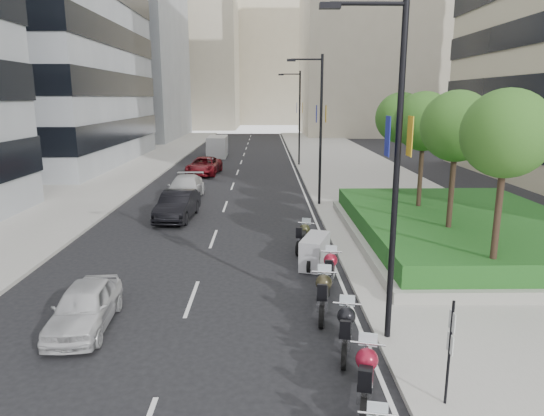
{
  "coord_description": "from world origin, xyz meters",
  "views": [
    {
      "loc": [
        0.95,
        -11.13,
        6.54
      ],
      "look_at": [
        1.25,
        8.76,
        2.0
      ],
      "focal_mm": 32.0,
      "sensor_mm": 36.0,
      "label": 1
    }
  ],
  "objects_px": {
    "motorcycle_4": "(330,270)",
    "motorcycle_1": "(366,377)",
    "motorcycle_5": "(315,251)",
    "delivery_van": "(217,147)",
    "lamp_post_1": "(318,123)",
    "car_c": "(185,188)",
    "lamp_post_0": "(391,158)",
    "motorcycle_3": "(323,295)",
    "motorcycle_2": "(346,330)",
    "lamp_post_2": "(298,113)",
    "car_d": "(204,166)",
    "car_b": "(178,205)",
    "motorcycle_6": "(303,237)",
    "parking_sign": "(450,348)",
    "car_a": "(85,306)"
  },
  "relations": [
    {
      "from": "parking_sign",
      "to": "motorcycle_5",
      "type": "xyz_separation_m",
      "value": [
        -1.88,
        9.11,
        -0.85
      ]
    },
    {
      "from": "motorcycle_5",
      "to": "car_b",
      "type": "relative_size",
      "value": 0.46
    },
    {
      "from": "parking_sign",
      "to": "car_d",
      "type": "xyz_separation_m",
      "value": [
        -9.14,
        32.81,
        -0.7
      ]
    },
    {
      "from": "lamp_post_2",
      "to": "car_a",
      "type": "distance_m",
      "value": 35.35
    },
    {
      "from": "car_c",
      "to": "delivery_van",
      "type": "distance_m",
      "value": 23.54
    },
    {
      "from": "car_b",
      "to": "car_c",
      "type": "distance_m",
      "value": 5.34
    },
    {
      "from": "lamp_post_1",
      "to": "motorcycle_6",
      "type": "relative_size",
      "value": 4.19
    },
    {
      "from": "lamp_post_2",
      "to": "car_a",
      "type": "height_order",
      "value": "lamp_post_2"
    },
    {
      "from": "lamp_post_0",
      "to": "lamp_post_1",
      "type": "xyz_separation_m",
      "value": [
        0.0,
        17.0,
        0.0
      ]
    },
    {
      "from": "motorcycle_4",
      "to": "parking_sign",
      "type": "bearing_deg",
      "value": -156.38
    },
    {
      "from": "motorcycle_1",
      "to": "motorcycle_4",
      "type": "distance_m",
      "value": 6.73
    },
    {
      "from": "lamp_post_2",
      "to": "delivery_van",
      "type": "relative_size",
      "value": 1.65
    },
    {
      "from": "lamp_post_0",
      "to": "lamp_post_2",
      "type": "height_order",
      "value": "same"
    },
    {
      "from": "motorcycle_3",
      "to": "lamp_post_0",
      "type": "bearing_deg",
      "value": -131.35
    },
    {
      "from": "motorcycle_3",
      "to": "motorcycle_6",
      "type": "relative_size",
      "value": 1.11
    },
    {
      "from": "car_d",
      "to": "lamp_post_0",
      "type": "bearing_deg",
      "value": -69.36
    },
    {
      "from": "lamp_post_0",
      "to": "car_a",
      "type": "xyz_separation_m",
      "value": [
        -8.42,
        0.95,
        -4.42
      ]
    },
    {
      "from": "lamp_post_2",
      "to": "motorcycle_2",
      "type": "bearing_deg",
      "value": -91.75
    },
    {
      "from": "car_a",
      "to": "car_c",
      "type": "xyz_separation_m",
      "value": [
        0.01,
        18.24,
        0.11
      ]
    },
    {
      "from": "motorcycle_6",
      "to": "car_c",
      "type": "relative_size",
      "value": 0.41
    },
    {
      "from": "motorcycle_3",
      "to": "car_c",
      "type": "height_order",
      "value": "car_c"
    },
    {
      "from": "parking_sign",
      "to": "motorcycle_6",
      "type": "relative_size",
      "value": 1.16
    },
    {
      "from": "motorcycle_4",
      "to": "delivery_van",
      "type": "distance_m",
      "value": 39.5
    },
    {
      "from": "lamp_post_0",
      "to": "car_b",
      "type": "relative_size",
      "value": 1.91
    },
    {
      "from": "car_c",
      "to": "car_b",
      "type": "bearing_deg",
      "value": -85.74
    },
    {
      "from": "lamp_post_1",
      "to": "motorcycle_6",
      "type": "bearing_deg",
      "value": -99.83
    },
    {
      "from": "motorcycle_6",
      "to": "delivery_van",
      "type": "height_order",
      "value": "delivery_van"
    },
    {
      "from": "lamp_post_0",
      "to": "motorcycle_1",
      "type": "distance_m",
      "value": 5.32
    },
    {
      "from": "motorcycle_4",
      "to": "motorcycle_1",
      "type": "bearing_deg",
      "value": -169.89
    },
    {
      "from": "car_c",
      "to": "delivery_van",
      "type": "relative_size",
      "value": 0.96
    },
    {
      "from": "car_c",
      "to": "delivery_van",
      "type": "height_order",
      "value": "delivery_van"
    },
    {
      "from": "motorcycle_5",
      "to": "car_a",
      "type": "height_order",
      "value": "car_a"
    },
    {
      "from": "motorcycle_4",
      "to": "car_b",
      "type": "distance_m",
      "value": 12.16
    },
    {
      "from": "motorcycle_3",
      "to": "car_b",
      "type": "distance_m",
      "value": 13.8
    },
    {
      "from": "motorcycle_5",
      "to": "delivery_van",
      "type": "height_order",
      "value": "delivery_van"
    },
    {
      "from": "lamp_post_1",
      "to": "delivery_van",
      "type": "height_order",
      "value": "lamp_post_1"
    },
    {
      "from": "motorcycle_5",
      "to": "car_d",
      "type": "bearing_deg",
      "value": 35.84
    },
    {
      "from": "motorcycle_2",
      "to": "lamp_post_0",
      "type": "bearing_deg",
      "value": -53.03
    },
    {
      "from": "lamp_post_2",
      "to": "motorcycle_6",
      "type": "xyz_separation_m",
      "value": [
        -1.51,
        -26.74,
        -4.47
      ]
    },
    {
      "from": "lamp_post_0",
      "to": "motorcycle_5",
      "type": "height_order",
      "value": "lamp_post_0"
    },
    {
      "from": "lamp_post_1",
      "to": "motorcycle_3",
      "type": "height_order",
      "value": "lamp_post_1"
    },
    {
      "from": "lamp_post_2",
      "to": "delivery_van",
      "type": "bearing_deg",
      "value": 137.84
    },
    {
      "from": "parking_sign",
      "to": "motorcycle_1",
      "type": "height_order",
      "value": "parking_sign"
    },
    {
      "from": "lamp_post_1",
      "to": "motorcycle_4",
      "type": "xyz_separation_m",
      "value": [
        -0.91,
        -13.01,
        -4.46
      ]
    },
    {
      "from": "motorcycle_4",
      "to": "motorcycle_6",
      "type": "relative_size",
      "value": 1.06
    },
    {
      "from": "lamp_post_0",
      "to": "motorcycle_3",
      "type": "relative_size",
      "value": 3.77
    },
    {
      "from": "motorcycle_4",
      "to": "car_d",
      "type": "relative_size",
      "value": 0.42
    },
    {
      "from": "motorcycle_1",
      "to": "car_b",
      "type": "bearing_deg",
      "value": 37.01
    },
    {
      "from": "lamp_post_1",
      "to": "car_c",
      "type": "relative_size",
      "value": 1.72
    },
    {
      "from": "motorcycle_4",
      "to": "car_b",
      "type": "xyz_separation_m",
      "value": [
        -7.09,
        9.88,
        0.17
      ]
    }
  ]
}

